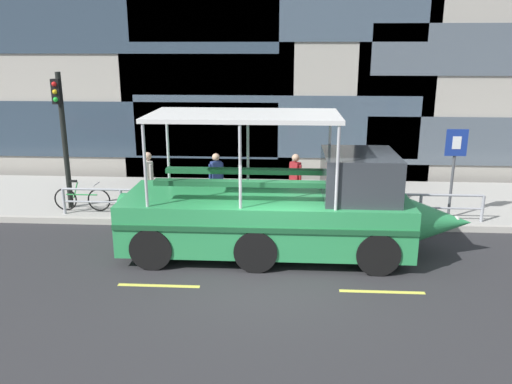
% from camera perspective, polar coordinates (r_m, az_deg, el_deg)
% --- Properties ---
extents(ground_plane, '(120.00, 120.00, 0.00)m').
position_cam_1_polar(ground_plane, '(11.93, 1.59, -8.99)').
color(ground_plane, '#2B2B2D').
extents(sidewalk, '(32.00, 4.80, 0.18)m').
position_cam_1_polar(sidewalk, '(17.14, 2.24, -0.86)').
color(sidewalk, '#A8A59E').
rests_on(sidewalk, ground_plane).
extents(curb_edge, '(32.00, 0.18, 0.18)m').
position_cam_1_polar(curb_edge, '(14.78, 2.01, -3.62)').
color(curb_edge, '#B2ADA3').
rests_on(curb_edge, ground_plane).
extents(lane_centreline, '(25.80, 0.12, 0.01)m').
position_cam_1_polar(lane_centreline, '(11.20, 1.45, -10.69)').
color(lane_centreline, '#DBD64C').
rests_on(lane_centreline, ground_plane).
extents(curb_guardrail, '(12.31, 0.09, 0.81)m').
position_cam_1_polar(curb_guardrail, '(14.91, 1.37, -0.88)').
color(curb_guardrail, '#9EA0A8').
rests_on(curb_guardrail, sidewalk).
extents(traffic_light_pole, '(0.24, 0.46, 4.13)m').
position_cam_1_polar(traffic_light_pole, '(16.46, -20.72, 6.69)').
color(traffic_light_pole, black).
rests_on(traffic_light_pole, sidewalk).
extents(parking_sign, '(0.60, 0.12, 2.62)m').
position_cam_1_polar(parking_sign, '(15.61, 21.20, 3.49)').
color(parking_sign, '#4C4F54').
rests_on(parking_sign, sidewalk).
extents(leaned_bicycle, '(1.74, 0.46, 0.96)m').
position_cam_1_polar(leaned_bicycle, '(16.46, -18.76, -0.73)').
color(leaned_bicycle, black).
rests_on(leaned_bicycle, sidewalk).
extents(duck_tour_boat, '(8.65, 2.63, 3.50)m').
position_cam_1_polar(duck_tour_boat, '(12.70, 3.30, -2.05)').
color(duck_tour_boat, '#2D9351').
rests_on(duck_tour_boat, ground_plane).
extents(pedestrian_near_bow, '(0.34, 0.42, 1.73)m').
position_cam_1_polar(pedestrian_near_bow, '(16.47, 12.87, 2.14)').
color(pedestrian_near_bow, '#47423D').
rests_on(pedestrian_near_bow, sidewalk).
extents(pedestrian_mid_left, '(0.38, 0.36, 1.69)m').
position_cam_1_polar(pedestrian_mid_left, '(15.84, 4.39, 1.86)').
color(pedestrian_mid_left, black).
rests_on(pedestrian_mid_left, sidewalk).
extents(pedestrian_mid_right, '(0.42, 0.33, 1.69)m').
position_cam_1_polar(pedestrian_mid_right, '(15.92, -4.45, 1.94)').
color(pedestrian_mid_right, '#47423D').
rests_on(pedestrian_mid_right, sidewalk).
extents(pedestrian_near_stern, '(0.34, 0.44, 1.77)m').
position_cam_1_polar(pedestrian_near_stern, '(15.99, -11.84, 1.88)').
color(pedestrian_near_stern, black).
rests_on(pedestrian_near_stern, sidewalk).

